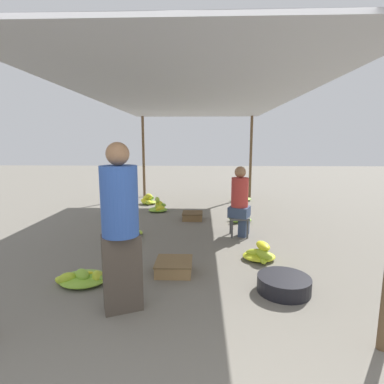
{
  "coord_description": "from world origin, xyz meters",
  "views": [
    {
      "loc": [
        0.17,
        -1.96,
        1.67
      ],
      "look_at": [
        0.0,
        2.93,
        0.86
      ],
      "focal_mm": 28.0,
      "sensor_mm": 36.0,
      "label": 1
    }
  ],
  "objects": [
    {
      "name": "canopy_tarp",
      "position": [
        0.0,
        3.77,
        2.48
      ],
      "size": [
        3.68,
        7.34,
        0.04
      ],
      "primitive_type": "cube",
      "color": "#B2B2B7",
      "rests_on": "canopy_post_front_left"
    },
    {
      "name": "stool",
      "position": [
        0.83,
        3.29,
        0.29
      ],
      "size": [
        0.34,
        0.34,
        0.36
      ],
      "color": "#4C4C4C",
      "rests_on": "ground"
    },
    {
      "name": "crate_mid",
      "position": [
        -0.19,
        1.69,
        0.08
      ],
      "size": [
        0.47,
        0.47,
        0.16
      ],
      "color": "#9E7A4C",
      "rests_on": "ground"
    },
    {
      "name": "canopy_post_back_left",
      "position": [
        -1.64,
        7.24,
        1.23
      ],
      "size": [
        0.08,
        0.08,
        2.46
      ],
      "primitive_type": "cylinder",
      "color": "brown",
      "rests_on": "ground"
    },
    {
      "name": "vendor_seated",
      "position": [
        0.85,
        3.29,
        0.65
      ],
      "size": [
        0.44,
        0.44,
        1.26
      ],
      "color": "#384766",
      "rests_on": "ground"
    },
    {
      "name": "crate_near",
      "position": [
        -0.04,
        4.43,
        0.08
      ],
      "size": [
        0.44,
        0.44,
        0.16
      ],
      "color": "brown",
      "rests_on": "ground"
    },
    {
      "name": "banana_pile_left_2",
      "position": [
        -0.89,
        5.16,
        0.12
      ],
      "size": [
        0.47,
        0.45,
        0.36
      ],
      "color": "#BDD02A",
      "rests_on": "ground"
    },
    {
      "name": "ground_plane",
      "position": [
        0.0,
        0.0,
        0.0
      ],
      "size": [
        40.0,
        40.0,
        0.0
      ],
      "primitive_type": "plane",
      "color": "slate",
      "rests_on": "ground"
    },
    {
      "name": "banana_pile_left_0",
      "position": [
        -1.25,
        1.36,
        0.06
      ],
      "size": [
        0.67,
        0.5,
        0.18
      ],
      "color": "yellow",
      "rests_on": "ground"
    },
    {
      "name": "banana_pile_left_3",
      "position": [
        -1.31,
        6.04,
        0.11
      ],
      "size": [
        0.48,
        0.44,
        0.29
      ],
      "color": "yellow",
      "rests_on": "ground"
    },
    {
      "name": "banana_pile_right_0",
      "position": [
        1.3,
        6.66,
        0.1
      ],
      "size": [
        0.57,
        0.48,
        0.35
      ],
      "color": "yellow",
      "rests_on": "ground"
    },
    {
      "name": "vendor_foreground",
      "position": [
        -0.62,
        0.82,
        0.87
      ],
      "size": [
        0.46,
        0.46,
        1.67
      ],
      "color": "#4C4238",
      "rests_on": "ground"
    },
    {
      "name": "banana_pile_right_1",
      "position": [
        1.01,
        2.14,
        0.09
      ],
      "size": [
        0.47,
        0.51,
        0.27
      ],
      "color": "#A3C62F",
      "rests_on": "ground"
    },
    {
      "name": "canopy_post_back_right",
      "position": [
        1.64,
        7.24,
        1.23
      ],
      "size": [
        0.08,
        0.08,
        2.46
      ],
      "primitive_type": "cylinder",
      "color": "brown",
      "rests_on": "ground"
    },
    {
      "name": "banana_pile_right_2",
      "position": [
        0.97,
        4.25,
        0.07
      ],
      "size": [
        0.5,
        0.45,
        0.21
      ],
      "color": "#AAC82E",
      "rests_on": "ground"
    },
    {
      "name": "basin_black",
      "position": [
        1.1,
        1.24,
        0.09
      ],
      "size": [
        0.6,
        0.6,
        0.18
      ],
      "color": "black",
      "rests_on": "ground"
    },
    {
      "name": "banana_pile_left_1",
      "position": [
        -1.17,
        3.27,
        0.07
      ],
      "size": [
        0.49,
        0.51,
        0.25
      ],
      "color": "#B9CE2B",
      "rests_on": "ground"
    }
  ]
}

